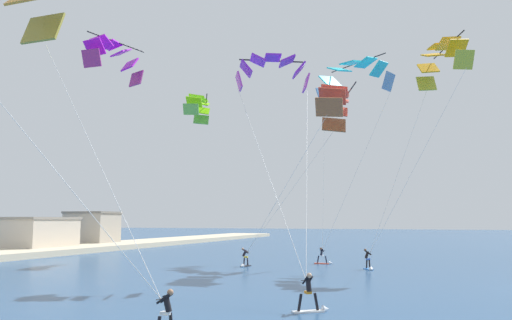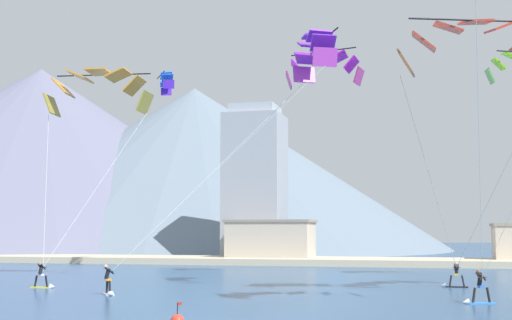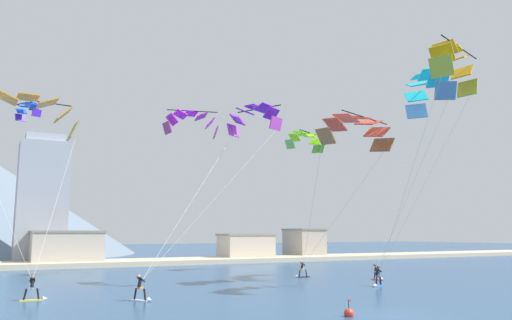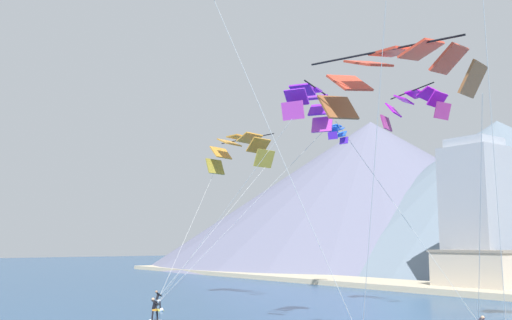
# 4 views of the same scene
# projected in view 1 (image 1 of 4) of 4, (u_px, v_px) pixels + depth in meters

# --- Properties ---
(kitesurfer_near_trail) EXTENTS (1.36, 1.63, 1.83)m
(kitesurfer_near_trail) POSITION_uv_depth(u_px,v_px,m) (312.00, 299.00, 22.33)
(kitesurfer_near_trail) COLOR white
(kitesurfer_near_trail) RESTS_ON ground
(kitesurfer_mid_center) EXTENTS (1.75, 1.08, 1.80)m
(kitesurfer_mid_center) POSITION_uv_depth(u_px,v_px,m) (368.00, 263.00, 41.38)
(kitesurfer_mid_center) COLOR #337FDB
(kitesurfer_mid_center) RESTS_ON ground
(kitesurfer_far_left) EXTENTS (1.75, 0.66, 1.71)m
(kitesurfer_far_left) POSITION_uv_depth(u_px,v_px,m) (244.00, 261.00, 44.14)
(kitesurfer_far_left) COLOR black
(kitesurfer_far_left) RESTS_ON ground
(kitesurfer_far_right) EXTENTS (0.68, 1.77, 1.62)m
(kitesurfer_far_right) POSITION_uv_depth(u_px,v_px,m) (324.00, 259.00, 46.77)
(kitesurfer_far_right) COLOR #E54C33
(kitesurfer_far_right) RESTS_ON ground
(parafoil_kite_near_trail) EXTENTS (12.96, 7.87, 14.65)m
(parafoil_kite_near_trail) POSITION_uv_depth(u_px,v_px,m) (273.00, 70.00, 36.31)
(parafoil_kite_near_trail) COLOR #C53FC1
(parafoil_kite_mid_center) EXTENTS (7.87, 8.89, 18.32)m
(parafoil_kite_mid_center) POSITION_uv_depth(u_px,v_px,m) (441.00, 59.00, 44.35)
(parafoil_kite_mid_center) COLOR #A9AF2E
(parafoil_kite_far_left) EXTENTS (8.90, 10.35, 14.37)m
(parafoil_kite_far_left) POSITION_uv_depth(u_px,v_px,m) (334.00, 104.00, 44.37)
(parafoil_kite_far_left) COLOR #955830
(parafoil_kite_far_right) EXTENTS (8.24, 8.83, 19.83)m
(parafoil_kite_far_right) POSITION_uv_depth(u_px,v_px,m) (353.00, 75.00, 53.26)
(parafoil_kite_far_right) COLOR #4679B3
(parafoil_kite_distant_high_outer) EXTENTS (6.12, 3.81, 2.59)m
(parafoil_kite_distant_high_outer) POSITION_uv_depth(u_px,v_px,m) (198.00, 106.00, 54.16)
(parafoil_kite_distant_high_outer) COLOR #60AE45
(parafoil_kite_distant_low_drift) EXTENTS (6.54, 2.05, 2.96)m
(parafoil_kite_distant_low_drift) POSITION_uv_depth(u_px,v_px,m) (113.00, 55.00, 39.75)
(parafoil_kite_distant_low_drift) COLOR #8F2B77
(shore_building_promenade_mid) EXTENTS (8.72, 5.75, 4.47)m
(shore_building_promenade_mid) POSITION_uv_depth(u_px,v_px,m) (40.00, 235.00, 63.55)
(shore_building_promenade_mid) COLOR beige
(shore_building_promenade_mid) RESTS_ON ground
(shore_building_quay_east) EXTENTS (5.49, 7.20, 5.40)m
(shore_building_quay_east) POSITION_uv_depth(u_px,v_px,m) (92.00, 229.00, 76.75)
(shore_building_quay_east) COLOR #A89E8E
(shore_building_quay_east) RESTS_ON ground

